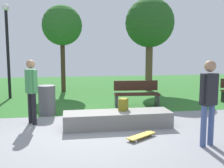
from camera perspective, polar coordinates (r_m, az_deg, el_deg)
ground_plane at (r=6.66m, az=-3.88°, el=-9.86°), size 28.00×28.00×0.00m
grass_lawn at (r=14.22m, az=-6.86°, el=-0.74°), size 26.60×12.52×0.01m
concrete_ledge at (r=6.77m, az=1.23°, el=-7.79°), size 2.79×0.76×0.40m
backpack_on_ledge at (r=6.85m, az=2.54°, el=-4.53°), size 0.31×0.34×0.32m
skater_performing_trick at (r=5.61m, az=20.63°, el=-2.53°), size 0.41×0.29×1.78m
skater_watching at (r=7.21m, az=-17.43°, el=-0.56°), size 0.35×0.38×1.74m
skateboard_by_ledge at (r=5.96m, az=6.53°, el=-11.29°), size 0.77×0.62×0.08m
park_bench_center_lawn at (r=9.27m, az=5.44°, el=-1.97°), size 1.63×0.59×0.91m
tree_tall_oak at (r=13.08m, az=8.35°, el=13.08°), size 2.40×2.40×4.56m
tree_young_birch at (r=12.78m, az=-11.00°, el=12.50°), size 1.90×1.90×4.15m
lamp_post at (r=11.50m, az=-22.17°, el=8.77°), size 0.28×0.28×3.86m
trash_bin at (r=8.22m, az=-14.21°, el=-3.50°), size 0.52×0.52×0.92m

